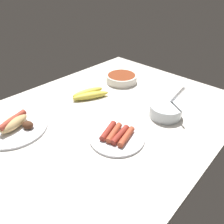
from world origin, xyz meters
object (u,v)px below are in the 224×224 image
(bowl_coleslaw, at_px, (166,110))
(plate_sausages, at_px, (117,136))
(bowl_chili, at_px, (121,78))
(banana_bunch, at_px, (89,94))
(plate_hotdog_assembled, at_px, (15,126))

(bowl_coleslaw, bearing_deg, plate_sausages, 168.09)
(plate_sausages, bearing_deg, bowl_chili, 39.34)
(banana_bunch, distance_m, plate_hotdog_assembled, 0.37)
(banana_bunch, xyz_separation_m, plate_hotdog_assembled, (-0.37, 0.02, -0.00))
(plate_hotdog_assembled, distance_m, bowl_chili, 0.61)
(bowl_coleslaw, relative_size, plate_sausages, 0.74)
(banana_bunch, relative_size, plate_sausages, 0.88)
(bowl_chili, relative_size, plate_sausages, 0.82)
(banana_bunch, xyz_separation_m, bowl_chili, (0.24, -0.00, 0.01))
(bowl_coleslaw, bearing_deg, bowl_chili, 71.16)
(plate_hotdog_assembled, bearing_deg, bowl_chili, -2.06)
(bowl_chili, distance_m, plate_sausages, 0.48)
(banana_bunch, relative_size, plate_hotdog_assembled, 0.74)
(plate_hotdog_assembled, height_order, plate_sausages, plate_hotdog_assembled)
(bowl_chili, height_order, plate_sausages, bowl_chili)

